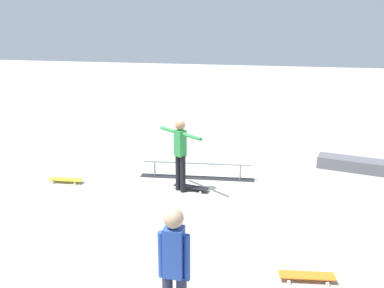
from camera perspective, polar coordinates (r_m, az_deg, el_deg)
The scene contains 8 objects.
ground_plane at distance 9.56m, azimuth 2.92°, elevation -5.59°, with size 60.00×60.00×0.00m, color #ADA89E.
grind_rail at distance 9.84m, azimuth 0.71°, elevation -3.82°, with size 2.78×0.57×0.40m.
skate_ledge at distance 11.17m, azimuth 22.73°, elevation -2.79°, with size 2.14×0.54×0.30m, color #595960.
skater_main at distance 8.84m, azimuth -1.65°, elevation -0.90°, with size 1.13×0.80×1.63m.
skateboard_main at distance 9.16m, azimuth -0.13°, elevation -6.06°, with size 0.82×0.36×0.09m.
bystander_blue_shirt at distance 4.78m, azimuth -2.52°, elevation -16.93°, with size 0.37×0.23×1.66m.
loose_skateboard_yellow at distance 10.04m, azimuth -17.33°, elevation -4.80°, with size 0.82×0.31×0.09m.
loose_skateboard_orange at distance 6.40m, azimuth 15.86°, elevation -17.38°, with size 0.82×0.36×0.09m.
Camera 1 is at (-1.67, 8.71, 3.55)m, focal length 37.96 mm.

